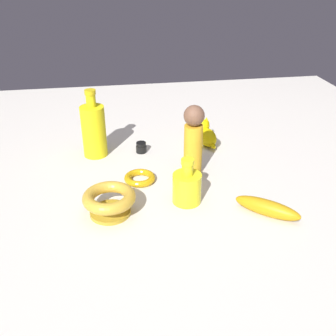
{
  "coord_description": "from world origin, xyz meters",
  "views": [
    {
      "loc": [
        0.16,
        1.0,
        0.61
      ],
      "look_at": [
        0.0,
        0.0,
        0.05
      ],
      "focal_mm": 42.14,
      "sensor_mm": 36.0,
      "label": 1
    }
  ],
  "objects_px": {
    "cat_figurine": "(206,134)",
    "bangle": "(140,178)",
    "banana": "(267,208)",
    "nail_polish_jar": "(141,147)",
    "person_figure_adult": "(193,139)",
    "bottle_short": "(187,186)",
    "bottle_tall": "(94,130)",
    "bowl": "(109,200)"
  },
  "relations": [
    {
      "from": "cat_figurine",
      "to": "bottle_short",
      "type": "xyz_separation_m",
      "value": [
        0.14,
        0.35,
        0.01
      ]
    },
    {
      "from": "bowl",
      "to": "nail_polish_jar",
      "type": "xyz_separation_m",
      "value": [
        -0.12,
        -0.35,
        -0.03
      ]
    },
    {
      "from": "cat_figurine",
      "to": "bangle",
      "type": "height_order",
      "value": "cat_figurine"
    },
    {
      "from": "bottle_short",
      "to": "cat_figurine",
      "type": "bearing_deg",
      "value": -111.93
    },
    {
      "from": "bottle_tall",
      "to": "bottle_short",
      "type": "xyz_separation_m",
      "value": [
        -0.25,
        0.33,
        -0.04
      ]
    },
    {
      "from": "banana",
      "to": "nail_polish_jar",
      "type": "bearing_deg",
      "value": 164.49
    },
    {
      "from": "person_figure_adult",
      "to": "bangle",
      "type": "distance_m",
      "value": 0.2
    },
    {
      "from": "bottle_short",
      "to": "person_figure_adult",
      "type": "height_order",
      "value": "person_figure_adult"
    },
    {
      "from": "bottle_tall",
      "to": "banana",
      "type": "xyz_separation_m",
      "value": [
        -0.44,
        0.42,
        -0.07
      ]
    },
    {
      "from": "person_figure_adult",
      "to": "banana",
      "type": "distance_m",
      "value": 0.3
    },
    {
      "from": "bottle_tall",
      "to": "bottle_short",
      "type": "distance_m",
      "value": 0.41
    },
    {
      "from": "bowl",
      "to": "person_figure_adult",
      "type": "xyz_separation_m",
      "value": [
        -0.26,
        -0.18,
        0.07
      ]
    },
    {
      "from": "bangle",
      "to": "bowl",
      "type": "bearing_deg",
      "value": 59.08
    },
    {
      "from": "cat_figurine",
      "to": "bangle",
      "type": "relative_size",
      "value": 1.39
    },
    {
      "from": "person_figure_adult",
      "to": "bangle",
      "type": "bearing_deg",
      "value": 8.13
    },
    {
      "from": "cat_figurine",
      "to": "bottle_tall",
      "type": "height_order",
      "value": "bottle_tall"
    },
    {
      "from": "bottle_tall",
      "to": "bottle_short",
      "type": "height_order",
      "value": "bottle_tall"
    },
    {
      "from": "banana",
      "to": "nail_polish_jar",
      "type": "xyz_separation_m",
      "value": [
        0.29,
        -0.42,
        -0.0
      ]
    },
    {
      "from": "banana",
      "to": "bangle",
      "type": "relative_size",
      "value": 1.88
    },
    {
      "from": "bottle_tall",
      "to": "cat_figurine",
      "type": "bearing_deg",
      "value": -176.58
    },
    {
      "from": "cat_figurine",
      "to": "bangle",
      "type": "xyz_separation_m",
      "value": [
        0.26,
        0.22,
        -0.03
      ]
    },
    {
      "from": "bottle_short",
      "to": "banana",
      "type": "distance_m",
      "value": 0.22
    },
    {
      "from": "cat_figurine",
      "to": "nail_polish_jar",
      "type": "bearing_deg",
      "value": 6.78
    },
    {
      "from": "cat_figurine",
      "to": "bangle",
      "type": "distance_m",
      "value": 0.34
    },
    {
      "from": "bottle_tall",
      "to": "banana",
      "type": "bearing_deg",
      "value": 136.11
    },
    {
      "from": "nail_polish_jar",
      "to": "bangle",
      "type": "distance_m",
      "value": 0.19
    },
    {
      "from": "cat_figurine",
      "to": "banana",
      "type": "xyz_separation_m",
      "value": [
        -0.05,
        0.45,
        -0.02
      ]
    },
    {
      "from": "cat_figurine",
      "to": "person_figure_adult",
      "type": "height_order",
      "value": "person_figure_adult"
    },
    {
      "from": "bottle_tall",
      "to": "bottle_short",
      "type": "relative_size",
      "value": 1.73
    },
    {
      "from": "bowl",
      "to": "person_figure_adult",
      "type": "relative_size",
      "value": 0.63
    },
    {
      "from": "bottle_tall",
      "to": "banana",
      "type": "relative_size",
      "value": 1.29
    },
    {
      "from": "bottle_tall",
      "to": "nail_polish_jar",
      "type": "height_order",
      "value": "bottle_tall"
    },
    {
      "from": "person_figure_adult",
      "to": "nail_polish_jar",
      "type": "height_order",
      "value": "person_figure_adult"
    },
    {
      "from": "cat_figurine",
      "to": "bottle_tall",
      "type": "xyz_separation_m",
      "value": [
        0.39,
        0.02,
        0.05
      ]
    },
    {
      "from": "person_figure_adult",
      "to": "bowl",
      "type": "bearing_deg",
      "value": 34.67
    },
    {
      "from": "person_figure_adult",
      "to": "bottle_short",
      "type": "bearing_deg",
      "value": 72.19
    },
    {
      "from": "bottle_short",
      "to": "bangle",
      "type": "distance_m",
      "value": 0.18
    },
    {
      "from": "cat_figurine",
      "to": "bottle_short",
      "type": "distance_m",
      "value": 0.38
    },
    {
      "from": "bowl",
      "to": "cat_figurine",
      "type": "height_order",
      "value": "cat_figurine"
    },
    {
      "from": "bowl",
      "to": "nail_polish_jar",
      "type": "relative_size",
      "value": 3.79
    },
    {
      "from": "bottle_short",
      "to": "banana",
      "type": "relative_size",
      "value": 0.75
    },
    {
      "from": "bangle",
      "to": "bottle_short",
      "type": "bearing_deg",
      "value": 131.78
    }
  ]
}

